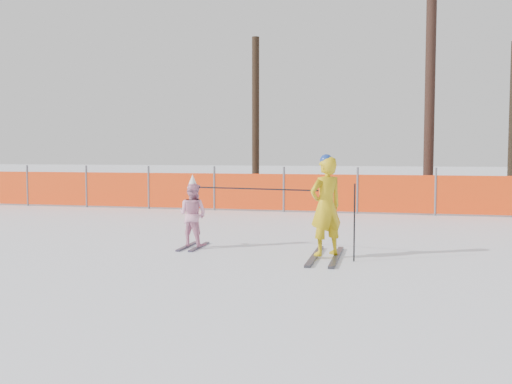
% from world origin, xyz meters
% --- Properties ---
extents(ground, '(120.00, 120.00, 0.00)m').
position_xyz_m(ground, '(0.00, 0.00, 0.00)').
color(ground, white).
rests_on(ground, ground).
extents(adult, '(0.66, 1.73, 1.62)m').
position_xyz_m(adult, '(1.16, 0.32, 0.80)').
color(adult, black).
rests_on(adult, ground).
extents(child, '(0.61, 0.95, 1.27)m').
position_xyz_m(child, '(-1.18, 0.77, 0.58)').
color(child, black).
rests_on(child, ground).
extents(ski_poles, '(2.68, 0.65, 1.18)m').
position_xyz_m(ski_poles, '(0.56, 0.39, 0.88)').
color(ski_poles, black).
rests_on(ski_poles, ground).
extents(safety_fence, '(16.68, 0.06, 1.25)m').
position_xyz_m(safety_fence, '(-2.41, 6.91, 0.56)').
color(safety_fence, '#595960').
rests_on(safety_fence, ground).
extents(tree_trunks, '(8.27, 1.31, 6.68)m').
position_xyz_m(tree_trunks, '(2.50, 9.70, 2.95)').
color(tree_trunks, black).
rests_on(tree_trunks, ground).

